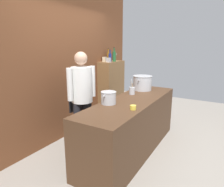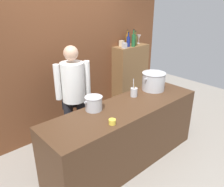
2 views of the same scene
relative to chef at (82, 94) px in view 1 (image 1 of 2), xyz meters
The scene contains 16 objects.
ground_plane 1.27m from the chef, 66.35° to the right, with size 8.00×8.00×0.00m, color gray.
brick_back_panel 0.90m from the chef, 62.63° to the left, with size 4.40×0.10×3.00m, color brown.
prep_counter 0.98m from the chef, 66.35° to the right, with size 2.40×0.70×0.90m, color #472D1C.
bar_cabinet 1.75m from the chef, 14.46° to the left, with size 0.76×0.32×1.38m, color brown.
chef is the anchor object (origin of this frame).
stockpot_large 1.26m from the chef, 29.46° to the right, with size 0.43×0.37×0.28m.
stockpot_small 0.55m from the chef, 95.01° to the right, with size 0.29×0.23×0.19m.
utensil_crock 0.90m from the chef, 41.89° to the right, with size 0.10×0.10×0.28m.
butter_jar 0.99m from the chef, 96.67° to the right, with size 0.08×0.08×0.06m, color yellow.
wine_bottle_cobalt 1.70m from the chef, 14.58° to the left, with size 0.07×0.07×0.28m.
wine_bottle_green 1.75m from the chef, 11.68° to the left, with size 0.07×0.07×0.33m.
wine_bottle_olive 1.86m from the chef, 12.54° to the left, with size 0.08×0.08×0.29m.
wine_bottle_amber 1.78m from the chef, 16.81° to the left, with size 0.08×0.08×0.31m.
wine_glass_short 2.09m from the chef, 14.03° to the left, with size 0.08×0.08×0.18m.
spice_tin_cream 1.64m from the chef, 18.96° to the left, with size 0.08×0.08×0.11m, color beige.
spice_tin_silver 1.51m from the chef, 13.81° to the left, with size 0.08×0.08×0.10m, color #B2B2B7.
Camera 1 is at (-2.83, -1.31, 1.77)m, focal length 32.02 mm.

